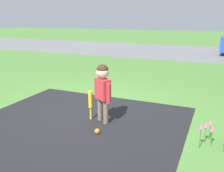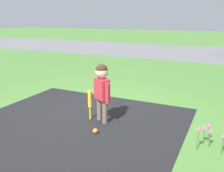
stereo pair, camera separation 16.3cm
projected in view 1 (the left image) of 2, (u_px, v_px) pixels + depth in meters
ground_plane at (91, 112)px, 4.83m from camera, size 60.00×60.00×0.00m
street_strip at (175, 51)px, 13.18m from camera, size 40.00×6.00×0.01m
child at (103, 85)px, 4.21m from camera, size 0.37×0.28×1.02m
baseball_bat at (90, 101)px, 4.38m from camera, size 0.07×0.07×0.55m
sports_ball at (97, 131)px, 3.92m from camera, size 0.08×0.08×0.08m
flower_bed at (214, 128)px, 3.52m from camera, size 0.43×0.41×0.36m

